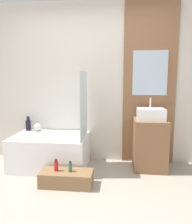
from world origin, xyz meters
TOP-DOWN VIEW (x-y plane):
  - ground_plane at (0.00, 0.00)m, footprint 12.00×12.00m
  - wall_tiled_back at (0.00, 1.58)m, footprint 4.20×0.06m
  - wall_wood_accent at (0.92, 1.53)m, footprint 0.83×0.04m
  - bathtub at (-0.61, 1.14)m, footprint 1.14×0.78m
  - glass_shower_screen at (-0.07, 1.08)m, footprint 0.01×0.61m
  - wooden_step_bench at (-0.22, 0.56)m, footprint 0.67×0.30m
  - vanity_cabinet at (0.92, 1.26)m, footprint 0.48×0.51m
  - sink at (0.92, 1.26)m, footprint 0.40×0.33m
  - vase_tall_dark at (-1.09, 1.44)m, footprint 0.09×0.09m
  - vase_round_light at (-0.92, 1.42)m, footprint 0.13×0.13m
  - bottle_soap_primary at (-0.35, 0.56)m, footprint 0.05×0.05m
  - bottle_soap_secondary at (-0.17, 0.56)m, footprint 0.05×0.05m

SIDE VIEW (x-z plane):
  - ground_plane at x=0.00m, z-range 0.00..0.00m
  - wooden_step_bench at x=-0.22m, z-range 0.00..0.19m
  - bottle_soap_secondary at x=-0.17m, z-range 0.18..0.32m
  - bathtub at x=-0.61m, z-range 0.00..0.50m
  - bottle_soap_primary at x=-0.35m, z-range 0.18..0.34m
  - vanity_cabinet at x=0.92m, z-range 0.00..0.76m
  - vase_round_light at x=-0.92m, z-range 0.50..0.63m
  - vase_tall_dark at x=-1.09m, z-range 0.48..0.72m
  - sink at x=0.92m, z-range 0.69..1.01m
  - glass_shower_screen at x=-0.07m, z-range 0.50..1.48m
  - wall_tiled_back at x=0.00m, z-range 0.00..2.60m
  - wall_wood_accent at x=0.92m, z-range 0.01..2.61m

